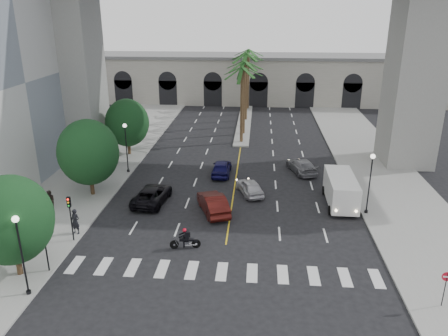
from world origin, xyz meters
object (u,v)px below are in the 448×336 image
(traffic_signal_near, at_px, (44,239))
(car_e, at_px, (222,168))
(lamp_post_left_far, at_px, (126,144))
(lamp_post_left_near, at_px, (21,249))
(car_c, at_px, (152,195))
(do_not_enter_sign, at_px, (446,282))
(car_a, at_px, (250,187))
(pedestrian_a, at_px, (75,222))
(car_d, at_px, (302,166))
(lamp_post_right, at_px, (370,179))
(pedestrian_b, at_px, (50,200))
(traffic_signal_far, at_px, (70,211))
(car_b, at_px, (213,203))
(motorcycle_rider, at_px, (186,239))
(cargo_van, at_px, (341,189))

(traffic_signal_near, height_order, car_e, traffic_signal_near)
(lamp_post_left_far, distance_m, car_e, 10.15)
(traffic_signal_near, bearing_deg, lamp_post_left_near, -92.29)
(car_c, distance_m, do_not_enter_sign, 24.01)
(car_a, bearing_deg, car_e, -77.57)
(car_a, bearing_deg, pedestrian_a, 14.50)
(car_e, bearing_deg, do_not_enter_sign, 126.52)
(car_d, distance_m, car_e, 8.50)
(lamp_post_right, bearing_deg, car_d, 115.21)
(lamp_post_left_far, relative_size, traffic_signal_near, 1.47)
(car_e, distance_m, pedestrian_b, 16.94)
(traffic_signal_far, xyz_separation_m, pedestrian_a, (-0.20, 1.05, -1.37))
(car_c, bearing_deg, lamp_post_left_near, 78.82)
(traffic_signal_far, height_order, car_e, traffic_signal_far)
(car_c, bearing_deg, car_b, 170.71)
(lamp_post_left_near, bearing_deg, car_b, 51.32)
(lamp_post_left_near, distance_m, do_not_enter_sign, 24.46)
(lamp_post_left_far, xyz_separation_m, do_not_enter_sign, (24.40, -20.16, -1.48))
(do_not_enter_sign, bearing_deg, lamp_post_left_far, 144.47)
(motorcycle_rider, bearing_deg, lamp_post_right, 16.20)
(lamp_post_left_near, height_order, lamp_post_right, same)
(pedestrian_b, relative_size, do_not_enter_sign, 0.73)
(traffic_signal_near, height_order, pedestrian_a, traffic_signal_near)
(traffic_signal_far, xyz_separation_m, car_c, (4.18, 7.40, -1.76))
(lamp_post_left_near, distance_m, car_a, 21.09)
(lamp_post_right, distance_m, car_d, 11.04)
(traffic_signal_far, height_order, car_d, traffic_signal_far)
(motorcycle_rider, bearing_deg, car_b, 68.66)
(traffic_signal_near, xyz_separation_m, pedestrian_a, (-0.20, 5.05, -1.37))
(car_b, height_order, car_e, car_b)
(car_a, distance_m, car_d, 8.19)
(lamp_post_left_near, distance_m, pedestrian_a, 7.83)
(lamp_post_left_near, relative_size, motorcycle_rider, 2.41)
(car_c, distance_m, car_e, 9.26)
(car_a, distance_m, do_not_enter_sign, 19.46)
(traffic_signal_near, relative_size, pedestrian_b, 2.08)
(pedestrian_b, bearing_deg, car_c, 41.77)
(traffic_signal_near, bearing_deg, traffic_signal_far, 90.00)
(lamp_post_right, height_order, car_e, lamp_post_right)
(car_b, bearing_deg, lamp_post_left_far, -61.97)
(lamp_post_left_near, relative_size, pedestrian_b, 3.05)
(car_b, distance_m, car_e, 8.93)
(car_a, bearing_deg, lamp_post_left_far, -39.29)
(car_a, xyz_separation_m, car_c, (-8.62, -2.60, 0.03))
(traffic_signal_near, bearing_deg, car_a, 47.56)
(car_e, bearing_deg, lamp_post_left_near, 66.27)
(lamp_post_left_near, xyz_separation_m, car_e, (9.85, 21.29, -2.43))
(lamp_post_right, height_order, motorcycle_rider, lamp_post_right)
(traffic_signal_far, bearing_deg, car_c, 60.54)
(motorcycle_rider, height_order, cargo_van, cargo_van)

